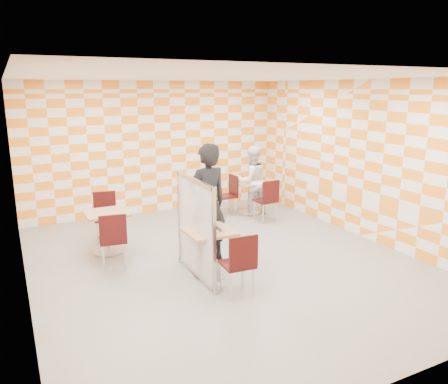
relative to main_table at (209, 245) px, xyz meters
name	(u,v)px	position (x,y,z in m)	size (l,w,h in m)	color
room_shell	(210,168)	(0.47, 0.96, 0.99)	(7.00, 7.00, 7.00)	gray
main_table	(209,245)	(0.00, 0.00, 0.00)	(0.70, 0.70, 0.75)	tan
second_table	(250,192)	(2.30, 2.75, 0.00)	(0.70, 0.70, 0.75)	tan
empty_table	(107,225)	(-1.17, 1.70, 0.00)	(0.70, 0.70, 0.75)	tan
chair_main_front	(240,260)	(0.09, -0.81, 0.04)	(0.45, 0.46, 0.92)	#340A0B
chair_second_front	(268,197)	(2.33, 2.02, 0.04)	(0.44, 0.45, 0.92)	#340A0B
chair_second_side	(229,192)	(1.83, 2.85, 0.04)	(0.43, 0.42, 0.92)	#340A0B
chair_empty_near	(113,236)	(-1.23, 0.97, 0.04)	(0.48, 0.48, 0.92)	#340A0B
chair_empty_far	(105,212)	(-1.04, 2.43, 0.04)	(0.48, 0.49, 0.92)	#340A0B
partition	(195,228)	(-0.19, 0.07, 0.28)	(0.08, 1.38, 1.55)	white
man_dark	(207,204)	(0.25, 0.60, 0.48)	(0.72, 0.47, 1.98)	black
man_white	(252,181)	(2.30, 2.67, 0.28)	(0.77, 0.60, 1.58)	white
pizza_on_foil	(209,229)	(0.00, -0.02, 0.26)	(0.40, 0.40, 0.04)	silver
sport_bottle	(240,178)	(2.10, 2.86, 0.33)	(0.06, 0.06, 0.20)	white
soda_bottle	(255,176)	(2.48, 2.83, 0.34)	(0.07, 0.07, 0.23)	black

